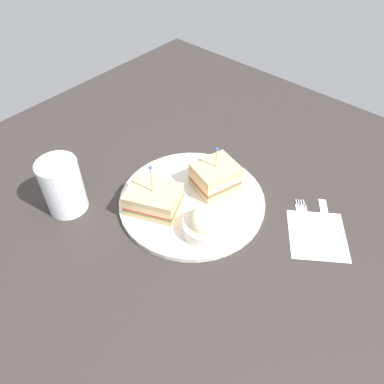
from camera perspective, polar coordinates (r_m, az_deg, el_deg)
The scene contains 9 objects.
ground_plane at distance 78.93cm, azimuth -0.00°, elevation -2.07°, with size 111.53×111.53×2.00cm, color #2D2826.
plate at distance 77.82cm, azimuth -0.00°, elevation -1.31°, with size 29.40×29.40×1.05cm, color silver.
sandwich_half_front at distance 78.31cm, azimuth 3.49°, elevation 2.33°, with size 9.47×10.23×10.21cm.
sandwich_half_back at distance 74.56cm, azimuth -5.73°, elevation -1.07°, with size 12.13×10.87×10.84cm.
coleslaw_bowl at distance 70.26cm, azimuth 1.84°, elevation -4.75°, with size 8.11×8.11×5.84cm.
drink_glass at distance 77.98cm, azimuth -18.55°, elevation 0.48°, with size 7.76×7.76×11.35cm.
napkin at distance 76.33cm, azimuth 18.12°, elevation -6.10°, with size 11.70×10.53×0.15cm, color white.
fork at distance 78.23cm, azimuth 16.18°, elevation -3.75°, with size 9.04×11.33×0.35cm.
knife at distance 79.15cm, azimuth 19.29°, elevation -4.03°, with size 8.58×11.59×0.35cm.
Camera 1 is at (-35.25, 40.38, 56.94)cm, focal length 35.90 mm.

